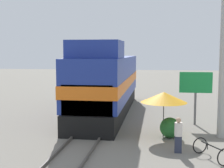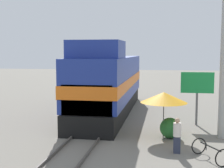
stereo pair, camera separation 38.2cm
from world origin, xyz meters
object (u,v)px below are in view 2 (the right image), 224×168
Objects in this scene: bicycle at (210,151)px; billboard_sign at (197,86)px; locomotive at (109,84)px; vendor_umbrella at (164,97)px; person_bystander at (177,134)px.

billboard_sign is at bearing -118.18° from bicycle.
locomotive is 5.93× the size of vendor_umbrella.
locomotive is 8.99× the size of person_bystander.
vendor_umbrella is 2.78m from person_bystander.
vendor_umbrella is at bearing -55.46° from locomotive.
billboard_sign is 6.60m from bicycle.
locomotive reaches higher than person_bystander.
bicycle is (1.90, -3.08, -1.73)m from vendor_umbrella.
vendor_umbrella is at bearing -121.38° from billboard_sign.
vendor_umbrella reaches higher than bicycle.
vendor_umbrella is at bearing -86.02° from bicycle.
bicycle is (5.78, -8.71, -1.81)m from locomotive.
billboard_sign is 5.97m from person_bystander.
locomotive is at bearing 157.39° from billboard_sign.
person_bystander is at bearing -76.04° from vendor_umbrella.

